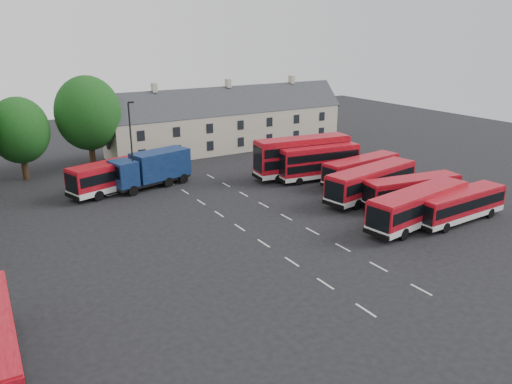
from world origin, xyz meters
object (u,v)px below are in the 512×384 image
bus_row_a (460,203)px  bus_dd_south (319,161)px  silver_car (105,185)px  box_truck (152,168)px  lamppost (132,146)px

bus_row_a → bus_dd_south: size_ratio=1.04×
bus_dd_south → silver_car: (-22.51, 8.25, -1.56)m
bus_row_a → silver_car: bus_row_a is taller
box_truck → silver_car: size_ratio=2.21×
bus_row_a → bus_dd_south: bearing=96.6°
bus_row_a → box_truck: box_truck is taller
bus_dd_south → box_truck: bus_dd_south is taller
lamppost → bus_dd_south: bearing=-17.0°
bus_row_a → box_truck: (-20.12, 24.58, 0.45)m
silver_car → box_truck: bearing=-16.3°
bus_dd_south → silver_car: size_ratio=2.36×
silver_car → bus_row_a: bearing=-51.3°
box_truck → lamppost: 4.08m
silver_car → lamppost: (2.59, -2.16, 4.50)m
box_truck → silver_car: 5.33m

